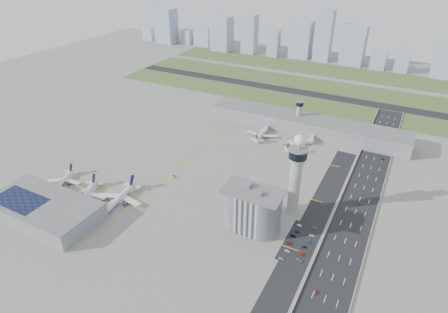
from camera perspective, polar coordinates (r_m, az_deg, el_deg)
The scene contains 64 objects.
ground at distance 307.47m, azimuth -3.05°, elevation -5.30°, with size 1000.00×1000.00×0.00m, color gray.
grass_strip_0 at distance 497.44m, azimuth 8.26°, elevation 8.70°, with size 480.00×50.00×0.08m, color #4B622E.
grass_strip_1 at distance 564.83m, azimuth 10.97°, elevation 11.05°, with size 480.00×60.00×0.08m, color #526931.
grass_strip_2 at distance 638.59m, azimuth 13.26°, elevation 12.98°, with size 480.00×70.00×0.08m, color #495F2D.
runway at distance 530.43m, azimuth 9.68°, elevation 9.94°, with size 480.00×22.00×0.10m, color black.
highway at distance 278.51m, azimuth 18.26°, elevation -11.38°, with size 28.00×500.00×0.10m, color black.
barrier_left at distance 279.33m, azimuth 15.45°, elevation -10.57°, with size 0.60×500.00×1.20m, color #9E9E99.
barrier_right at distance 277.70m, azimuth 21.13°, elevation -12.00°, with size 0.60×500.00×1.20m, color #9E9E99.
landside_road at distance 273.52m, azimuth 12.65°, elevation -11.30°, with size 18.00×260.00×0.08m, color black.
parking_lot at distance 264.96m, azimuth 11.47°, elevation -12.73°, with size 20.00×44.00×0.10m, color black.
taxiway_line_h_0 at distance 307.64m, azimuth -12.39°, elevation -6.04°, with size 260.00×0.60×0.01m, color yellow.
taxiway_line_h_1 at distance 347.01m, azimuth -6.24°, elevation -0.99°, with size 260.00×0.60×0.01m, color yellow.
taxiway_line_h_2 at distance 391.65m, azimuth -1.44°, elevation 2.99°, with size 260.00×0.60×0.01m, color yellow.
taxiway_line_v at distance 347.01m, azimuth -6.24°, elevation -0.99°, with size 0.60×260.00×0.01m, color yellow.
control_tower at distance 270.52m, azimuth 10.92°, elevation -2.36°, with size 14.00×14.00×64.50m.
secondary_tower at distance 410.13m, azimuth 11.33°, elevation 6.58°, with size 8.60×8.60×31.90m.
admin_building at distance 263.55m, azimuth 4.29°, elevation -8.03°, with size 42.00×24.00×33.50m.
terminal_pier at distance 410.35m, azimuth 12.42°, elevation 4.80°, with size 210.00×32.00×15.80m.
near_terminal at distance 307.68m, azimuth -25.70°, elevation -7.20°, with size 84.00×42.00×13.00m.
airplane_near_a at distance 340.47m, azimuth -23.44°, elevation -3.19°, with size 36.79×31.27×10.30m, color white, non-canonical shape.
airplane_near_b at distance 314.76m, azimuth -20.53°, elevation -5.23°, with size 41.62×35.38×11.65m, color white, non-canonical shape.
airplane_near_c at distance 302.25m, azimuth -15.85°, elevation -5.79°, with size 45.53×38.70×12.75m, color white, non-canonical shape.
airplane_far_a at distance 393.18m, azimuth 5.82°, elevation 3.84°, with size 39.32×33.42×11.01m, color white, non-canonical shape.
airplane_far_b at distance 376.28m, azimuth 11.32°, elevation 2.02°, with size 34.82×29.60×9.75m, color white, non-canonical shape.
jet_bridge_near_0 at distance 336.86m, azimuth -25.52°, elevation -4.54°, with size 14.00×3.00×5.70m, color silver, non-canonical shape.
jet_bridge_near_1 at distance 315.79m, azimuth -22.10°, elevation -6.11°, with size 14.00×3.00×5.70m, color silver, non-canonical shape.
jet_bridge_near_2 at distance 296.27m, azimuth -18.18°, elevation -7.86°, with size 14.00×3.00×5.70m, color silver, non-canonical shape.
jet_bridge_far_0 at distance 408.83m, azimuth 6.60°, elevation 4.44°, with size 14.00×3.00×5.70m, color silver, non-canonical shape.
jet_bridge_far_1 at distance 395.88m, azimuth 13.33°, elevation 2.91°, with size 14.00×3.00×5.70m, color silver, non-canonical shape.
tug_0 at distance 330.68m, azimuth -20.48°, elevation -4.44°, with size 2.07×3.01×1.75m, color yellow, non-canonical shape.
tug_1 at distance 329.26m, azimuth -18.35°, elevation -4.15°, with size 2.37×3.44×2.00m, color yellow, non-canonical shape.
tug_2 at distance 313.35m, azimuth -14.70°, elevation -5.42°, with size 2.23×3.24×1.88m, color yellow, non-canonical shape.
tug_3 at distance 327.10m, azimuth -7.75°, elevation -3.00°, with size 2.05×2.98×1.73m, color yellow, non-canonical shape.
tug_4 at distance 378.00m, azimuth 9.12°, elevation 1.69°, with size 2.10×3.05×1.77m, color yellow, non-canonical shape.
tug_5 at distance 388.47m, azimuth 9.69°, elevation 2.47°, with size 2.30×3.35×1.95m, color gold, non-canonical shape.
car_lot_0 at distance 251.28m, azimuth 8.74°, elevation -15.12°, with size 1.34×3.33×1.14m, color silver.
car_lot_1 at distance 256.72m, azimuth 9.67°, elevation -14.01°, with size 1.34×3.84×1.27m, color #979DAB.
car_lot_2 at distance 262.33m, azimuth 9.91°, elevation -12.91°, with size 1.84×3.99×1.11m, color maroon.
car_lot_3 at distance 268.42m, azimuth 10.49°, elevation -11.79°, with size 1.67×4.10×1.19m, color black.
car_lot_4 at distance 272.26m, azimuth 11.08°, elevation -11.17°, with size 1.32×3.27×1.12m, color #1B135A.
car_lot_5 at distance 277.84m, azimuth 11.40°, elevation -10.24°, with size 1.16×3.32×1.09m, color white.
car_lot_6 at distance 252.20m, azimuth 11.46°, elevation -15.22°, with size 2.07×4.50×1.25m, color slate.
car_lot_7 at distance 256.40m, azimuth 11.80°, elevation -14.37°, with size 1.58×3.88×1.13m, color #B52508.
car_lot_8 at distance 261.66m, azimuth 12.13°, elevation -13.32°, with size 1.40×3.48×1.18m, color black.
car_lot_9 at distance 265.79m, azimuth 12.81°, elevation -12.61°, with size 1.15×3.30×1.09m, color navy.
car_lot_10 at distance 271.34m, azimuth 13.22°, elevation -11.63°, with size 1.86×4.04×1.12m, color white.
car_lot_11 at distance 277.85m, azimuth 13.51°, elevation -10.51°, with size 1.75×4.31×1.25m, color gray.
car_hw_0 at distance 236.24m, azimuth 13.78°, elevation -19.54°, with size 1.39×3.45×1.18m, color #B13023.
car_hw_1 at distance 310.56m, azimuth 19.94°, elevation -6.82°, with size 1.15×3.29×1.08m, color black.
car_hw_2 at distance 379.52m, azimuth 22.94°, elevation -0.40°, with size 2.00×4.33×1.20m, color navy.
car_hw_4 at distance 432.28m, azimuth 22.15°, elevation 3.46°, with size 1.47×3.65×1.24m, color #989898.
skyline_bldg_0 at distance 831.17m, azimuth -11.28°, elevation 17.94°, with size 24.05×19.24×26.50m, color #9EADC1.
skyline_bldg_1 at distance 796.51m, azimuth -8.81°, elevation 19.08°, with size 37.63×30.10×65.60m, color #9EADC1.
skyline_bldg_2 at distance 788.07m, azimuth -5.66°, elevation 17.72°, with size 22.81×18.25×26.79m, color #9EADC1.
skyline_bldg_3 at distance 767.97m, azimuth -3.08°, elevation 17.88°, with size 32.30×25.84×36.93m, color #9EADC1.
skyline_bldg_4 at distance 728.69m, azimuth -0.35°, elevation 18.21°, with size 35.81×28.65×60.36m, color #9EADC1.
skyline_bldg_5 at distance 708.62m, azimuth 3.91°, elevation 18.08°, with size 25.49×20.39×66.89m, color #9EADC1.
skyline_bldg_6 at distance 691.89m, azimuth 7.56°, elevation 16.70°, with size 20.04×16.03×45.20m, color #9EADC1.
skyline_bldg_7 at distance 694.50m, azimuth 11.67°, elevation 17.09°, with size 35.76×28.61×61.22m, color #9EADC1.
skyline_bldg_8 at distance 677.23m, azimuth 14.99°, elevation 17.37°, with size 26.33×21.06×83.39m, color #9EADC1.
skyline_bldg_9 at distance 670.90m, azimuth 19.12°, elevation 15.72°, with size 36.96×29.57×62.11m, color #9EADC1.
skyline_bldg_10 at distance 661.42m, azimuth 22.44°, elevation 13.39°, with size 23.01×18.41×27.75m, color #9EADC1.
skyline_bldg_11 at distance 657.58m, azimuth 25.58°, elevation 13.16°, with size 20.22×16.18×38.97m, color #9EADC1.
skyline_bldg_12 at distance 654.98m, azimuth 30.34°, elevation 12.33°, with size 26.14×20.92×46.89m, color #9EADC1.
Camera 1 is at (131.20, -214.78, 176.62)m, focal length 30.00 mm.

